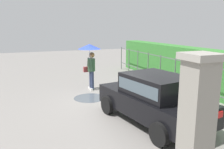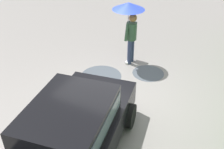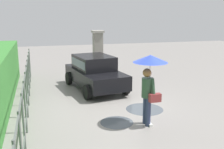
{
  "view_description": "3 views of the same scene",
  "coord_description": "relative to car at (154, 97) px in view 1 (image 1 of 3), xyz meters",
  "views": [
    {
      "loc": [
        7.95,
        -3.41,
        2.85
      ],
      "look_at": [
        -0.09,
        -0.2,
        1.06
      ],
      "focal_mm": 37.03,
      "sensor_mm": 36.0,
      "label": 1
    },
    {
      "loc": [
        5.21,
        2.59,
        4.48
      ],
      "look_at": [
        0.31,
        0.06,
        0.96
      ],
      "focal_mm": 41.64,
      "sensor_mm": 36.0,
      "label": 2
    },
    {
      "loc": [
        -8.87,
        2.59,
        3.22
      ],
      "look_at": [
        -0.15,
        0.1,
        1.17
      ],
      "focal_mm": 42.32,
      "sensor_mm": 36.0,
      "label": 3
    }
  ],
  "objects": [
    {
      "name": "fence_section",
      "position": [
        -2.71,
        2.79,
        0.02
      ],
      "size": [
        11.91,
        0.05,
        1.5
      ],
      "color": "#59605B",
      "rests_on": "ground"
    },
    {
      "name": "puddle_near",
      "position": [
        -3.04,
        -1.11,
        -0.8
      ],
      "size": [
        1.3,
        1.3,
        0.0
      ],
      "primitive_type": "cylinder",
      "color": "#4C545B",
      "rests_on": "ground"
    },
    {
      "name": "hedge_row",
      "position": [
        -2.71,
        3.82,
        0.15
      ],
      "size": [
        12.86,
        0.9,
        1.9
      ],
      "primitive_type": "cube",
      "color": "#387F33",
      "rests_on": "ground"
    },
    {
      "name": "car",
      "position": [
        0.0,
        0.0,
        0.0
      ],
      "size": [
        3.93,
        2.35,
        1.48
      ],
      "rotation": [
        0.0,
        0.0,
        3.31
      ],
      "color": "black",
      "rests_on": "ground"
    },
    {
      "name": "pedestrian",
      "position": [
        -4.25,
        -0.71,
        0.78
      ],
      "size": [
        1.01,
        1.01,
        2.1
      ],
      "rotation": [
        0.0,
        0.0,
        -1.54
      ],
      "color": "#2D3856",
      "rests_on": "ground"
    },
    {
      "name": "ground_plane",
      "position": [
        -2.26,
        -0.2,
        -0.8
      ],
      "size": [
        40.0,
        40.0,
        0.0
      ],
      "primitive_type": "plane",
      "color": "gray"
    },
    {
      "name": "puddle_far",
      "position": [
        -3.89,
        0.16,
        -0.8
      ],
      "size": [
        1.02,
        1.02,
        0.0
      ],
      "primitive_type": "cylinder",
      "color": "#4C545B",
      "rests_on": "ground"
    },
    {
      "name": "gate_pillar",
      "position": [
        2.65,
        -0.77,
        0.44
      ],
      "size": [
        0.6,
        0.6,
        2.42
      ],
      "color": "gray",
      "rests_on": "ground"
    }
  ]
}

